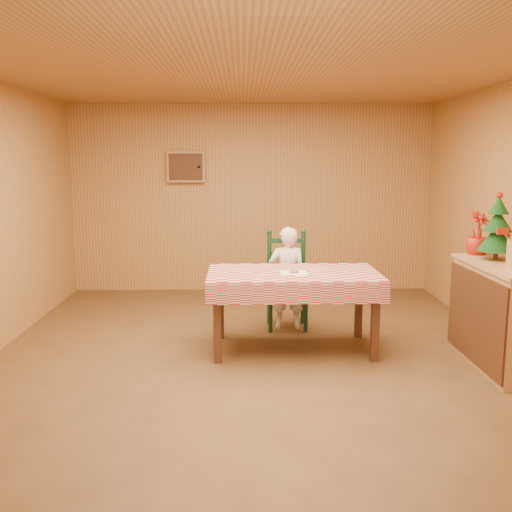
% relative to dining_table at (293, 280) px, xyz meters
% --- Properties ---
extents(ground, '(6.00, 6.00, 0.00)m').
position_rel_dining_table_xyz_m(ground, '(-0.36, -0.34, -0.69)').
color(ground, brown).
rests_on(ground, ground).
extents(cabin_walls, '(5.10, 6.05, 2.65)m').
position_rel_dining_table_xyz_m(cabin_walls, '(-0.37, 0.19, 1.14)').
color(cabin_walls, '#BB8443').
rests_on(cabin_walls, ground).
extents(dining_table, '(1.66, 0.96, 0.77)m').
position_rel_dining_table_xyz_m(dining_table, '(0.00, 0.00, 0.00)').
color(dining_table, '#4D2914').
rests_on(dining_table, ground).
extents(ladder_chair, '(0.44, 0.40, 1.08)m').
position_rel_dining_table_xyz_m(ladder_chair, '(0.00, 0.79, -0.18)').
color(ladder_chair, black).
rests_on(ladder_chair, ground).
extents(seated_child, '(0.41, 0.27, 1.12)m').
position_rel_dining_table_xyz_m(seated_child, '(0.00, 0.73, -0.13)').
color(seated_child, white).
rests_on(seated_child, ground).
extents(napkin, '(0.28, 0.28, 0.00)m').
position_rel_dining_table_xyz_m(napkin, '(0.00, -0.05, 0.08)').
color(napkin, white).
rests_on(napkin, dining_table).
extents(donut, '(0.10, 0.10, 0.03)m').
position_rel_dining_table_xyz_m(donut, '(0.00, -0.05, 0.10)').
color(donut, '#B77541').
rests_on(donut, napkin).
extents(shelf_unit, '(0.54, 1.24, 0.93)m').
position_rel_dining_table_xyz_m(shelf_unit, '(1.82, -0.52, -0.22)').
color(shelf_unit, tan).
rests_on(shelf_unit, ground).
extents(christmas_tree, '(0.34, 0.34, 0.62)m').
position_rel_dining_table_xyz_m(christmas_tree, '(1.83, -0.27, 0.52)').
color(christmas_tree, '#4D2914').
rests_on(christmas_tree, shelf_unit).
extents(flower_arrangement, '(0.31, 0.31, 0.42)m').
position_rel_dining_table_xyz_m(flower_arrangement, '(1.78, 0.03, 0.45)').
color(flower_arrangement, '#B11E10').
rests_on(flower_arrangement, shelf_unit).
extents(storage_bin, '(0.46, 0.46, 0.41)m').
position_rel_dining_table_xyz_m(storage_bin, '(1.87, 0.22, -0.48)').
color(storage_bin, black).
rests_on(storage_bin, ground).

